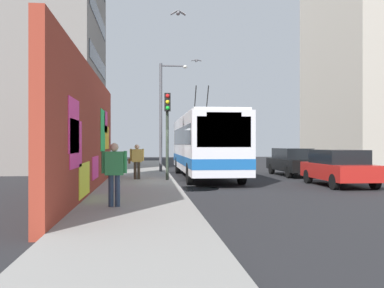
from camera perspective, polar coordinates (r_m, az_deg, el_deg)
ground_plane at (r=19.36m, az=-2.18°, el=-5.42°), size 80.00×80.00×0.00m
sidewalk_slab at (r=19.31m, az=-6.94°, el=-5.21°), size 48.00×3.20×0.15m
graffiti_wall at (r=15.70m, az=-13.54°, el=1.46°), size 14.65×0.32×4.47m
building_far_left at (r=32.53m, az=-20.44°, el=12.37°), size 11.37×8.97×17.59m
building_far_right at (r=37.82m, az=23.48°, el=10.90°), size 11.51×8.56×17.94m
city_bus at (r=22.90m, az=1.73°, el=0.07°), size 11.47×2.64×5.12m
parked_car_red at (r=19.63m, az=19.00°, el=-2.91°), size 4.26×1.92×1.58m
parked_car_black at (r=25.14m, az=13.25°, el=-2.26°), size 4.81×1.73×1.58m
pedestrian_midblock at (r=20.47m, az=-7.39°, el=-1.98°), size 0.22×0.74×1.66m
pedestrian_near_wall at (r=11.69m, az=-10.34°, el=-3.30°), size 0.23×0.68×1.71m
traffic_light at (r=19.90m, az=-3.31°, el=3.06°), size 0.49×0.28×4.06m
street_lamp at (r=26.32m, az=-3.78°, el=4.64°), size 0.44×1.74×6.63m
flying_pigeons at (r=18.27m, az=-1.24°, el=16.60°), size 8.77×2.56×2.20m
curbside_puddle at (r=17.54m, az=0.21°, el=-5.98°), size 2.08×2.08×0.00m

